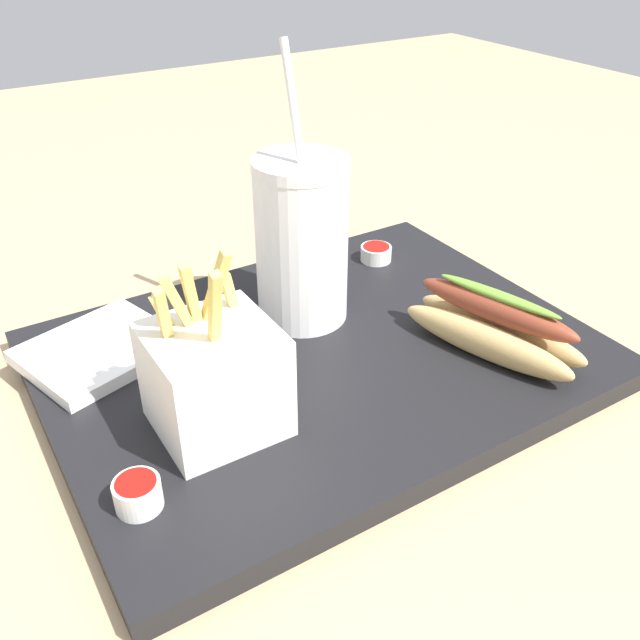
# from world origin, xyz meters

# --- Properties ---
(ground_plane) EXTENTS (2.40, 2.40, 0.02)m
(ground_plane) POSITION_xyz_m (0.00, 0.00, -0.01)
(ground_plane) COLOR tan
(food_tray) EXTENTS (0.47, 0.35, 0.02)m
(food_tray) POSITION_xyz_m (0.00, 0.00, 0.01)
(food_tray) COLOR black
(food_tray) RESTS_ON ground_plane
(soda_cup) EXTENTS (0.09, 0.09, 0.25)m
(soda_cup) POSITION_xyz_m (-0.02, -0.06, 0.10)
(soda_cup) COLOR white
(soda_cup) RESTS_ON food_tray
(fries_basket) EXTENTS (0.09, 0.09, 0.15)m
(fries_basket) POSITION_xyz_m (0.12, 0.04, 0.06)
(fries_basket) COLOR white
(fries_basket) RESTS_ON food_tray
(hot_dog_1) EXTENTS (0.10, 0.17, 0.06)m
(hot_dog_1) POSITION_xyz_m (-0.13, 0.08, 0.04)
(hot_dog_1) COLOR tan
(hot_dog_1) RESTS_ON food_tray
(ketchup_cup_1) EXTENTS (0.03, 0.03, 0.02)m
(ketchup_cup_1) POSITION_xyz_m (-0.14, -0.11, 0.03)
(ketchup_cup_1) COLOR white
(ketchup_cup_1) RESTS_ON food_tray
(ketchup_cup_2) EXTENTS (0.03, 0.03, 0.02)m
(ketchup_cup_2) POSITION_xyz_m (0.20, 0.09, 0.03)
(ketchup_cup_2) COLOR white
(ketchup_cup_2) RESTS_ON food_tray
(napkin_stack) EXTENTS (0.15, 0.13, 0.01)m
(napkin_stack) POSITION_xyz_m (0.17, -0.09, 0.03)
(napkin_stack) COLOR white
(napkin_stack) RESTS_ON food_tray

